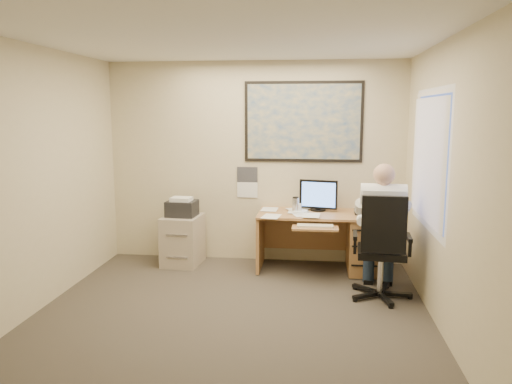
# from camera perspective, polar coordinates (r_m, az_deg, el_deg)

# --- Properties ---
(room_shell) EXTENTS (4.00, 4.50, 2.70)m
(room_shell) POSITION_cam_1_polar(r_m,az_deg,el_deg) (4.56, -3.54, 0.54)
(room_shell) COLOR #3B352D
(room_shell) RESTS_ON ground
(desk) EXTENTS (1.60, 0.97, 1.15)m
(desk) POSITION_cam_1_polar(r_m,az_deg,el_deg) (6.54, 10.28, -5.03)
(desk) COLOR #AE7C4A
(desk) RESTS_ON ground
(world_map) EXTENTS (1.56, 0.03, 1.06)m
(world_map) POSITION_cam_1_polar(r_m,az_deg,el_deg) (6.67, 5.43, 7.99)
(world_map) COLOR #1E4C93
(world_map) RESTS_ON room_shell
(wall_calendar) EXTENTS (0.28, 0.01, 0.42)m
(wall_calendar) POSITION_cam_1_polar(r_m,az_deg,el_deg) (6.80, -1.00, 1.12)
(wall_calendar) COLOR white
(wall_calendar) RESTS_ON room_shell
(window_blinds) EXTENTS (0.06, 1.40, 1.30)m
(window_blinds) POSITION_cam_1_polar(r_m,az_deg,el_deg) (5.38, 19.22, 3.52)
(window_blinds) COLOR silver
(window_blinds) RESTS_ON room_shell
(filing_cabinet) EXTENTS (0.51, 0.60, 0.92)m
(filing_cabinet) POSITION_cam_1_polar(r_m,az_deg,el_deg) (6.78, -8.38, -4.94)
(filing_cabinet) COLOR #B0A18E
(filing_cabinet) RESTS_ON ground
(office_chair) EXTENTS (0.75, 0.75, 1.18)m
(office_chair) POSITION_cam_1_polar(r_m,az_deg,el_deg) (5.66, 14.15, -8.48)
(office_chair) COLOR black
(office_chair) RESTS_ON ground
(person) EXTENTS (0.68, 0.92, 1.48)m
(person) POSITION_cam_1_polar(r_m,az_deg,el_deg) (5.64, 14.16, -4.36)
(person) COLOR white
(person) RESTS_ON office_chair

